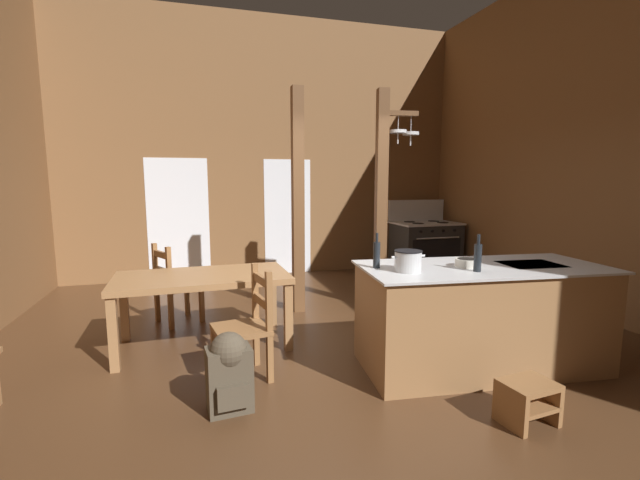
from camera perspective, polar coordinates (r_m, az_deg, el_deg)
ground_plane at (r=4.24m, az=2.19°, el=-16.17°), size 7.62×8.54×0.10m
wall_back at (r=7.73m, az=-7.08°, el=12.01°), size 7.62×0.14×4.47m
wall_right at (r=5.99m, az=36.69°, el=11.71°), size 0.14×8.54×4.47m
glazed_door_back_left at (r=7.57m, az=-18.39°, el=2.59°), size 1.00×0.01×2.05m
glazed_panel_back_right at (r=7.72m, az=-4.33°, el=3.07°), size 0.84×0.01×2.05m
kitchen_island at (r=4.16m, az=20.63°, el=-9.56°), size 2.24×1.17×0.93m
stove_range at (r=7.98m, az=13.85°, el=-0.90°), size 1.15×0.84×1.32m
support_post_with_pot_rack at (r=5.58m, az=8.42°, el=6.08°), size 0.57×0.26×2.82m
support_post_center at (r=5.39m, az=-2.94°, el=5.05°), size 0.14×0.14×2.82m
step_stool at (r=3.48m, az=26.00°, el=-18.53°), size 0.39×0.32×0.30m
dining_table at (r=4.49m, az=-15.39°, el=-5.60°), size 1.73×0.95×0.74m
ladderback_chair_near_window at (r=5.34m, az=-18.89°, el=-5.79°), size 0.59×0.59×0.95m
ladderback_chair_by_post at (r=3.76m, az=-9.74°, el=-11.24°), size 0.51×0.51×0.95m
backpack at (r=3.31m, az=-12.04°, el=-16.61°), size 0.34×0.33×0.60m
stockpot_on_counter at (r=3.61m, az=11.69°, el=-2.76°), size 0.30×0.23×0.18m
mixing_bowl_on_counter at (r=3.95m, az=19.06°, el=-2.89°), size 0.20×0.20×0.07m
bottle_tall_on_counter at (r=3.76m, az=20.33°, el=-2.12°), size 0.06×0.06×0.31m
bottle_short_on_counter at (r=3.70m, az=7.58°, el=-1.88°), size 0.06×0.06×0.31m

